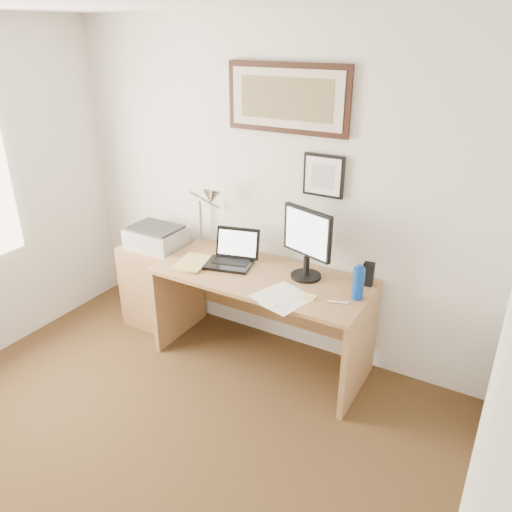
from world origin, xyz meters
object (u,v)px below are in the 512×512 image
Objects in this scene: book at (180,261)px; laptop at (232,257)px; desk at (267,298)px; printer at (156,237)px; lcd_monitor at (307,240)px; water_bottle at (358,284)px; side_cabinet at (157,285)px.

laptop is (0.36, 0.18, 0.05)m from book.
desk is 3.64× the size of printer.
book is at bearing -154.04° from laptop.
laptop is 0.63m from lcd_monitor.
laptop is at bearing 177.66° from water_bottle.
side_cabinet is at bearing -178.11° from desk.
side_cabinet is at bearing 178.84° from water_bottle.
printer is (-1.33, -0.07, -0.22)m from lcd_monitor.
laptop reaches higher than water_bottle.
book is (0.42, -0.17, 0.40)m from side_cabinet.
water_bottle is 1.38m from book.
side_cabinet is 0.45m from printer.
water_bottle is 0.14× the size of desk.
book is at bearing -162.41° from desk.
lcd_monitor reaches higher than water_bottle.
water_bottle is (1.79, -0.04, 0.50)m from side_cabinet.
side_cabinet is 1.08m from desk.
water_bottle is at bearing -13.91° from lcd_monitor.
printer is (-1.75, 0.04, -0.04)m from water_bottle.
side_cabinet is at bearing -177.11° from lcd_monitor.
desk is at bearing 5.99° from laptop.
lcd_monitor reaches higher than printer.
water_bottle is 0.80m from desk.
lcd_monitor is (-0.43, 0.11, 0.18)m from water_bottle.
book is 0.77× the size of laptop.
printer reaches higher than book.
water_bottle is 0.57× the size of laptop.
lcd_monitor is at bearing 166.09° from water_bottle.
side_cabinet is 0.60m from book.
side_cabinet is 1.40× the size of lcd_monitor.
water_bottle is 1.75m from printer.
water_bottle reaches higher than printer.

